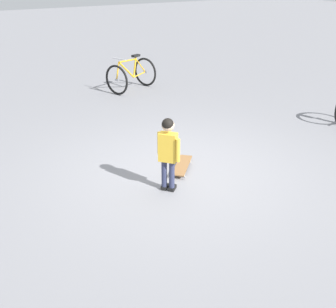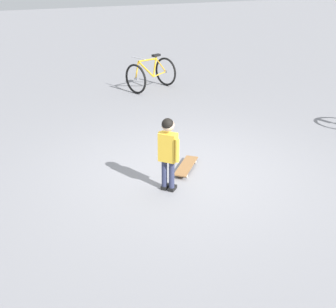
% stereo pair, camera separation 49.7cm
% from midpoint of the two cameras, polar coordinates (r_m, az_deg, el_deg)
% --- Properties ---
extents(ground_plane, '(50.00, 50.00, 0.00)m').
position_cam_midpoint_polar(ground_plane, '(6.59, 4.51, -2.33)').
color(ground_plane, gray).
extents(child_person, '(0.40, 0.27, 1.06)m').
position_cam_midpoint_polar(child_person, '(5.77, 2.47, 0.92)').
color(child_person, '#2D3351').
rests_on(child_person, ground).
extents(skateboard, '(0.67, 0.62, 0.07)m').
position_cam_midpoint_polar(skateboard, '(6.62, 4.56, -1.65)').
color(skateboard, olive).
rests_on(skateboard, ground).
extents(bicycle_mid, '(1.07, 1.26, 0.85)m').
position_cam_midpoint_polar(bicycle_mid, '(10.74, -0.89, 10.45)').
color(bicycle_mid, black).
rests_on(bicycle_mid, ground).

